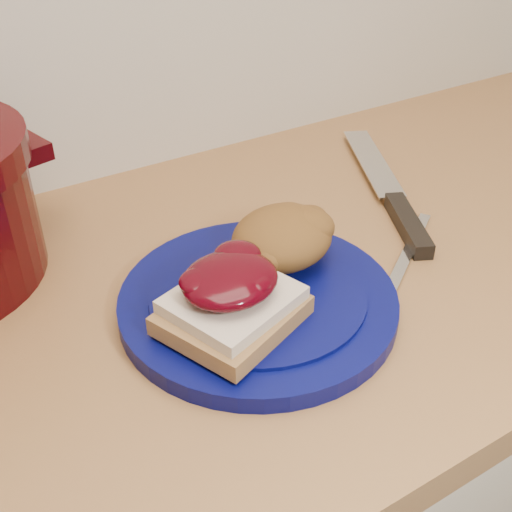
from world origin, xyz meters
TOP-DOWN VIEW (x-y plane):
  - plate at (-0.00, 1.44)m, footprint 0.34×0.34m
  - sandwich at (-0.05, 1.42)m, footprint 0.15×0.14m
  - stuffing_mound at (0.05, 1.48)m, footprint 0.14×0.13m
  - chef_knife at (0.25, 1.51)m, footprint 0.17×0.31m
  - butter_knife at (0.20, 1.44)m, footprint 0.15×0.10m

SIDE VIEW (x-z plane):
  - butter_knife at x=0.20m, z-range 0.90..0.90m
  - plate at x=0.00m, z-range 0.90..0.92m
  - chef_knife at x=0.25m, z-range 0.90..0.92m
  - sandwich at x=-0.05m, z-range 0.92..0.98m
  - stuffing_mound at x=0.05m, z-range 0.92..0.98m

